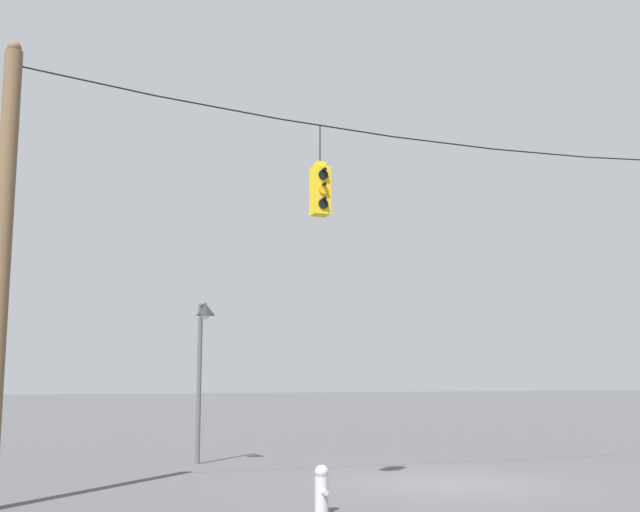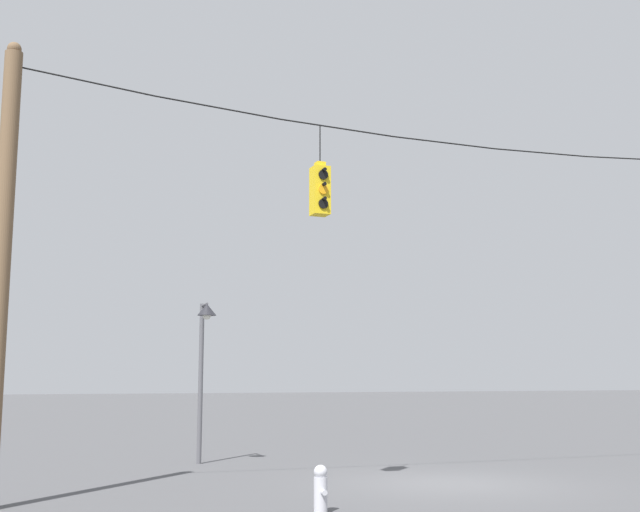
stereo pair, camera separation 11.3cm
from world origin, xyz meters
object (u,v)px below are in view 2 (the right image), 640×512
at_px(fire_hydrant, 321,488).
at_px(traffic_light_over_intersection, 320,190).
at_px(street_lamp, 204,340).
at_px(utility_pole_left, 1,267).

bearing_deg(fire_hydrant, traffic_light_over_intersection, 68.94).
distance_m(street_lamp, fire_hydrant, 8.24).
xyz_separation_m(utility_pole_left, fire_hydrant, (5.01, -2.26, -3.65)).
bearing_deg(fire_hydrant, street_lamp, 91.18).
height_order(traffic_light_over_intersection, fire_hydrant, traffic_light_over_intersection).
bearing_deg(street_lamp, fire_hydrant, -88.82).
height_order(utility_pole_left, traffic_light_over_intersection, utility_pole_left).
xyz_separation_m(traffic_light_over_intersection, fire_hydrant, (-0.87, -2.25, -5.50)).
bearing_deg(fire_hydrant, utility_pole_left, 155.71).
bearing_deg(traffic_light_over_intersection, utility_pole_left, 179.92).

